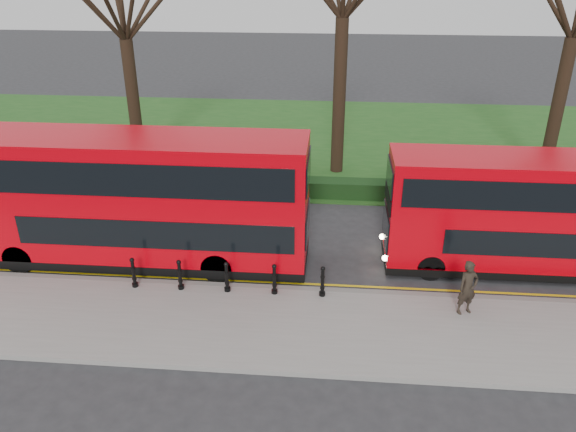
# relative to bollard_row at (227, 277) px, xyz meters

# --- Properties ---
(ground) EXTENTS (120.00, 120.00, 0.00)m
(ground) POSITION_rel_bollard_row_xyz_m (1.39, 1.35, -0.65)
(ground) COLOR #28282B
(ground) RESTS_ON ground
(pavement) EXTENTS (60.00, 4.00, 0.15)m
(pavement) POSITION_rel_bollard_row_xyz_m (1.39, -1.65, -0.57)
(pavement) COLOR gray
(pavement) RESTS_ON ground
(kerb) EXTENTS (60.00, 0.25, 0.16)m
(kerb) POSITION_rel_bollard_row_xyz_m (1.39, 0.35, -0.57)
(kerb) COLOR slate
(kerb) RESTS_ON ground
(grass_verge) EXTENTS (60.00, 18.00, 0.06)m
(grass_verge) POSITION_rel_bollard_row_xyz_m (1.39, 16.35, -0.62)
(grass_verge) COLOR #1D4E1A
(grass_verge) RESTS_ON ground
(hedge) EXTENTS (60.00, 0.90, 0.80)m
(hedge) POSITION_rel_bollard_row_xyz_m (1.39, 8.15, -0.25)
(hedge) COLOR black
(hedge) RESTS_ON ground
(yellow_line_outer) EXTENTS (60.00, 0.10, 0.01)m
(yellow_line_outer) POSITION_rel_bollard_row_xyz_m (1.39, 0.65, -0.64)
(yellow_line_outer) COLOR yellow
(yellow_line_outer) RESTS_ON ground
(yellow_line_inner) EXTENTS (60.00, 0.10, 0.01)m
(yellow_line_inner) POSITION_rel_bollard_row_xyz_m (1.39, 0.85, -0.64)
(yellow_line_inner) COLOR yellow
(yellow_line_inner) RESTS_ON ground
(bollard_row) EXTENTS (6.22, 0.15, 1.00)m
(bollard_row) POSITION_rel_bollard_row_xyz_m (0.00, 0.00, 0.00)
(bollard_row) COLOR black
(bollard_row) RESTS_ON pavement
(bus_lead) EXTENTS (11.49, 2.64, 4.57)m
(bus_lead) POSITION_rel_bollard_row_xyz_m (-3.30, 1.95, 1.65)
(bus_lead) COLOR #CA000B
(bus_lead) RESTS_ON ground
(bus_rear) EXTENTS (10.16, 2.34, 4.04)m
(bus_rear) POSITION_rel_bollard_row_xyz_m (10.18, 2.54, 1.39)
(bus_rear) COLOR #CA000B
(bus_rear) RESTS_ON ground
(pedestrian) EXTENTS (0.74, 0.63, 1.73)m
(pedestrian) POSITION_rel_bollard_row_xyz_m (7.33, -0.54, 0.37)
(pedestrian) COLOR black
(pedestrian) RESTS_ON pavement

